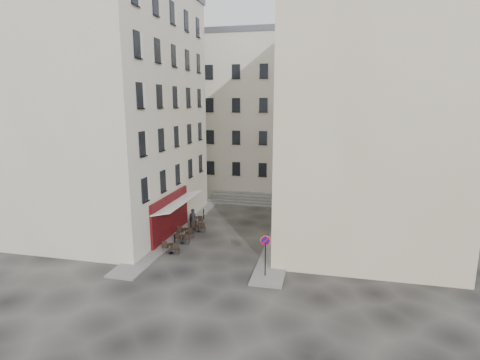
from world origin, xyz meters
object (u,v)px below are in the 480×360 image
(no_parking_sign, at_px, (265,248))
(bistro_table_a, at_px, (171,248))
(pedestrian, at_px, (193,219))
(bistro_table_b, at_px, (183,239))

(no_parking_sign, distance_m, bistro_table_a, 7.68)
(bistro_table_a, relative_size, pedestrian, 0.67)
(no_parking_sign, relative_size, pedestrian, 1.45)
(bistro_table_a, relative_size, bistro_table_b, 1.13)
(no_parking_sign, bearing_deg, bistro_table_b, 139.76)
(bistro_table_a, height_order, bistro_table_b, bistro_table_a)
(pedestrian, bearing_deg, no_parking_sign, 136.78)
(no_parking_sign, distance_m, pedestrian, 10.63)
(bistro_table_b, xyz_separation_m, pedestrian, (-0.32, 3.27, 0.54))
(no_parking_sign, distance_m, bistro_table_b, 8.44)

